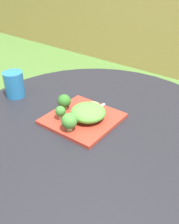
% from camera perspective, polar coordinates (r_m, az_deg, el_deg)
% --- Properties ---
extents(patio_table, '(1.06, 1.06, 0.72)m').
position_cam_1_polar(patio_table, '(1.19, 1.33, -10.55)').
color(patio_table, black).
rests_on(patio_table, ground_plane).
extents(salad_plate, '(0.26, 0.26, 0.01)m').
position_cam_1_polar(salad_plate, '(1.06, -1.47, -1.43)').
color(salad_plate, '#AD3323').
rests_on(salad_plate, patio_table).
extents(drinking_glass, '(0.09, 0.09, 0.12)m').
position_cam_1_polar(drinking_glass, '(1.25, -15.64, 5.41)').
color(drinking_glass, '#236BA8').
rests_on(drinking_glass, patio_table).
extents(fork, '(0.03, 0.15, 0.00)m').
position_cam_1_polar(fork, '(1.07, 0.25, -0.22)').
color(fork, silver).
rests_on(fork, salad_plate).
extents(lettuce_mound, '(0.14, 0.14, 0.05)m').
position_cam_1_polar(lettuce_mound, '(1.03, -0.32, -0.10)').
color(lettuce_mound, '#519338').
rests_on(lettuce_mound, salad_plate).
extents(broccoli_floret_0, '(0.05, 0.05, 0.06)m').
position_cam_1_polar(broccoli_floret_0, '(1.09, -5.38, 2.30)').
color(broccoli_floret_0, '#99B770').
rests_on(broccoli_floret_0, salad_plate).
extents(broccoli_floret_1, '(0.04, 0.04, 0.05)m').
position_cam_1_polar(broccoli_floret_1, '(1.03, -6.20, 0.12)').
color(broccoli_floret_1, '#99B770').
rests_on(broccoli_floret_1, salad_plate).
extents(broccoli_floret_2, '(0.06, 0.06, 0.07)m').
position_cam_1_polar(broccoli_floret_2, '(0.96, -4.31, -1.95)').
color(broccoli_floret_2, '#99B770').
rests_on(broccoli_floret_2, salad_plate).
extents(cucumber_slice_0, '(0.05, 0.05, 0.01)m').
position_cam_1_polar(cucumber_slice_0, '(1.13, 0.83, 1.55)').
color(cucumber_slice_0, '#8EB766').
rests_on(cucumber_slice_0, salad_plate).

